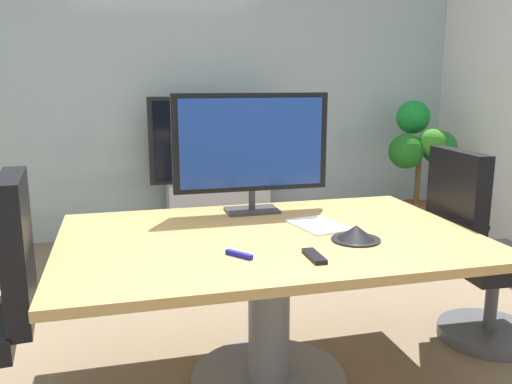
# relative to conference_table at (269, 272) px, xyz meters

# --- Properties ---
(wall_back_glass_partition) EXTENTS (5.23, 0.10, 2.76)m
(wall_back_glass_partition) POSITION_rel_conference_table_xyz_m (0.05, 2.73, 0.82)
(wall_back_glass_partition) COLOR #9EB2B7
(wall_back_glass_partition) RESTS_ON ground
(conference_table) EXTENTS (1.90, 1.24, 0.75)m
(conference_table) POSITION_rel_conference_table_xyz_m (0.00, 0.00, 0.00)
(conference_table) COLOR #B2894C
(conference_table) RESTS_ON ground
(office_chair_right) EXTENTS (0.61, 0.58, 1.09)m
(office_chair_right) POSITION_rel_conference_table_xyz_m (1.24, 0.11, -0.11)
(office_chair_right) COLOR #4C4C51
(office_chair_right) RESTS_ON ground
(tv_monitor) EXTENTS (0.84, 0.18, 0.64)m
(tv_monitor) POSITION_rel_conference_table_xyz_m (0.03, 0.45, 0.54)
(tv_monitor) COLOR #333338
(tv_monitor) RESTS_ON conference_table
(wall_display_unit) EXTENTS (1.20, 0.36, 1.31)m
(wall_display_unit) POSITION_rel_conference_table_xyz_m (0.19, 2.38, -0.12)
(wall_display_unit) COLOR #B7BABC
(wall_display_unit) RESTS_ON ground
(potted_plant) EXTENTS (0.68, 0.65, 1.26)m
(potted_plant) POSITION_rel_conference_table_xyz_m (2.06, 2.12, 0.17)
(potted_plant) COLOR brown
(potted_plant) RESTS_ON ground
(conference_phone) EXTENTS (0.22, 0.22, 0.07)m
(conference_phone) POSITION_rel_conference_table_xyz_m (0.35, -0.19, 0.22)
(conference_phone) COLOR black
(conference_phone) RESTS_ON conference_table
(remote_control) EXTENTS (0.05, 0.17, 0.02)m
(remote_control) POSITION_rel_conference_table_xyz_m (0.08, -0.37, 0.19)
(remote_control) COLOR black
(remote_control) RESTS_ON conference_table
(whiteboard_marker) EXTENTS (0.10, 0.11, 0.02)m
(whiteboard_marker) POSITION_rel_conference_table_xyz_m (-0.21, -0.27, 0.19)
(whiteboard_marker) COLOR #1919A5
(whiteboard_marker) RESTS_ON conference_table
(paper_notepad) EXTENTS (0.27, 0.34, 0.01)m
(paper_notepad) POSITION_rel_conference_table_xyz_m (0.27, 0.08, 0.19)
(paper_notepad) COLOR white
(paper_notepad) RESTS_ON conference_table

